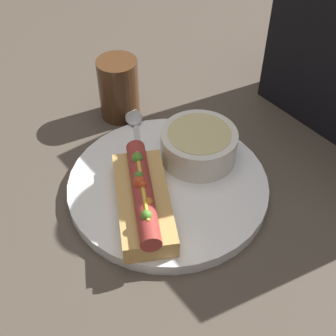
% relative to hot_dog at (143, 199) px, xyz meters
% --- Properties ---
extents(ground_plane, '(4.00, 4.00, 0.00)m').
position_rel_hot_dog_xyz_m(ground_plane, '(-0.02, 0.06, -0.04)').
color(ground_plane, '#4C4238').
extents(dinner_plate, '(0.30, 0.30, 0.02)m').
position_rel_hot_dog_xyz_m(dinner_plate, '(-0.02, 0.06, -0.03)').
color(dinner_plate, white).
rests_on(dinner_plate, ground_plane).
extents(hot_dog, '(0.19, 0.14, 0.06)m').
position_rel_hot_dog_xyz_m(hot_dog, '(0.00, 0.00, 0.00)').
color(hot_dog, tan).
rests_on(hot_dog, dinner_plate).
extents(soup_bowl, '(0.12, 0.12, 0.05)m').
position_rel_hot_dog_xyz_m(soup_bowl, '(-0.04, 0.13, 0.00)').
color(soup_bowl, silver).
rests_on(soup_bowl, dinner_plate).
extents(spoon, '(0.16, 0.11, 0.01)m').
position_rel_hot_dog_xyz_m(spoon, '(-0.15, 0.09, -0.02)').
color(spoon, '#B7B7BC').
rests_on(spoon, dinner_plate).
extents(drinking_glass, '(0.07, 0.07, 0.11)m').
position_rel_hot_dog_xyz_m(drinking_glass, '(-0.22, 0.10, 0.01)').
color(drinking_glass, '#4C2D19').
rests_on(drinking_glass, ground_plane).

